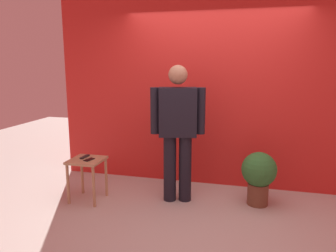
{
  "coord_description": "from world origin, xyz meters",
  "views": [
    {
      "loc": [
        0.54,
        -3.38,
        1.79
      ],
      "look_at": [
        -0.48,
        0.55,
        1.0
      ],
      "focal_mm": 34.81,
      "sensor_mm": 36.0,
      "label": 1
    }
  ],
  "objects_px": {
    "cell_phone": "(89,160)",
    "standing_person": "(178,127)",
    "side_table": "(87,167)",
    "tv_remote": "(85,157)",
    "potted_plant": "(259,174)"
  },
  "relations": [
    {
      "from": "side_table",
      "to": "tv_remote",
      "type": "xyz_separation_m",
      "value": [
        -0.06,
        0.06,
        0.12
      ]
    },
    {
      "from": "potted_plant",
      "to": "standing_person",
      "type": "bearing_deg",
      "value": -173.13
    },
    {
      "from": "standing_person",
      "to": "cell_phone",
      "type": "height_order",
      "value": "standing_person"
    },
    {
      "from": "standing_person",
      "to": "potted_plant",
      "type": "distance_m",
      "value": 1.18
    },
    {
      "from": "tv_remote",
      "to": "cell_phone",
      "type": "bearing_deg",
      "value": -33.2
    },
    {
      "from": "standing_person",
      "to": "side_table",
      "type": "height_order",
      "value": "standing_person"
    },
    {
      "from": "cell_phone",
      "to": "tv_remote",
      "type": "height_order",
      "value": "tv_remote"
    },
    {
      "from": "side_table",
      "to": "tv_remote",
      "type": "height_order",
      "value": "tv_remote"
    },
    {
      "from": "cell_phone",
      "to": "potted_plant",
      "type": "distance_m",
      "value": 2.17
    },
    {
      "from": "cell_phone",
      "to": "potted_plant",
      "type": "xyz_separation_m",
      "value": [
        2.12,
        0.44,
        -0.16
      ]
    },
    {
      "from": "cell_phone",
      "to": "standing_person",
      "type": "bearing_deg",
      "value": 31.72
    },
    {
      "from": "standing_person",
      "to": "tv_remote",
      "type": "distance_m",
      "value": 1.29
    },
    {
      "from": "standing_person",
      "to": "potted_plant",
      "type": "xyz_separation_m",
      "value": [
        1.03,
        0.12,
        -0.58
      ]
    },
    {
      "from": "standing_person",
      "to": "tv_remote",
      "type": "xyz_separation_m",
      "value": [
        -1.2,
        -0.23,
        -0.42
      ]
    },
    {
      "from": "cell_phone",
      "to": "tv_remote",
      "type": "bearing_deg",
      "value": 157.4
    }
  ]
}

